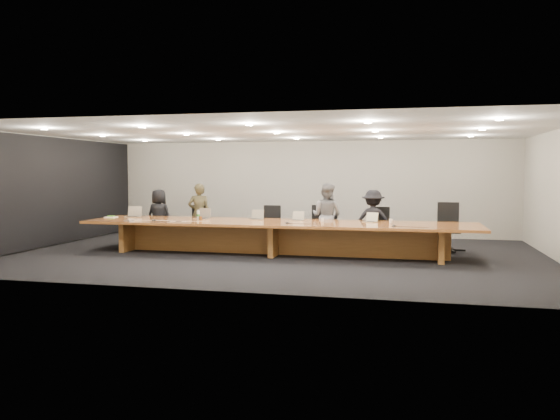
% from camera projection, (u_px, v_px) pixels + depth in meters
% --- Properties ---
extents(ground, '(12.00, 12.00, 0.00)m').
position_uv_depth(ground, '(277.00, 254.00, 12.54)').
color(ground, black).
rests_on(ground, ground).
extents(back_wall, '(12.00, 0.02, 2.80)m').
position_uv_depth(back_wall, '(308.00, 188.00, 16.32)').
color(back_wall, beige).
rests_on(back_wall, ground).
extents(left_wall_panel, '(0.08, 7.84, 2.74)m').
position_uv_depth(left_wall_panel, '(49.00, 192.00, 13.80)').
color(left_wall_panel, black).
rests_on(left_wall_panel, ground).
extents(conference_table, '(9.00, 1.80, 0.75)m').
position_uv_depth(conference_table, '(277.00, 232.00, 12.50)').
color(conference_table, brown).
rests_on(conference_table, ground).
extents(chair_far_left, '(0.64, 0.64, 1.00)m').
position_uv_depth(chair_far_left, '(156.00, 224.00, 14.58)').
color(chair_far_left, black).
rests_on(chair_far_left, ground).
extents(chair_left, '(0.63, 0.63, 1.03)m').
position_uv_depth(chair_left, '(195.00, 224.00, 14.33)').
color(chair_left, black).
rests_on(chair_left, ground).
extents(chair_mid_left, '(0.54, 0.54, 1.06)m').
position_uv_depth(chair_mid_left, '(270.00, 226.00, 13.86)').
color(chair_mid_left, black).
rests_on(chair_mid_left, ground).
extents(chair_mid_right, '(0.63, 0.63, 1.09)m').
position_uv_depth(chair_mid_right, '(318.00, 226.00, 13.47)').
color(chair_mid_right, black).
rests_on(chair_mid_right, ground).
extents(chair_right, '(0.65, 0.65, 1.06)m').
position_uv_depth(chair_right, '(382.00, 228.00, 13.19)').
color(chair_right, black).
rests_on(chair_right, ground).
extents(chair_far_right, '(0.61, 0.61, 1.19)m').
position_uv_depth(chair_far_right, '(449.00, 227.00, 12.91)').
color(chair_far_right, black).
rests_on(chair_far_right, ground).
extents(person_a, '(0.73, 0.51, 1.43)m').
position_uv_depth(person_a, '(159.00, 216.00, 14.50)').
color(person_a, black).
rests_on(person_a, ground).
extents(person_b, '(0.68, 0.55, 1.59)m').
position_uv_depth(person_b, '(199.00, 214.00, 14.26)').
color(person_b, '#332E1B').
rests_on(person_b, ground).
extents(person_c, '(0.93, 0.82, 1.61)m').
position_uv_depth(person_c, '(327.00, 216.00, 13.38)').
color(person_c, slate).
rests_on(person_c, ground).
extents(person_d, '(0.96, 0.57, 1.46)m').
position_uv_depth(person_d, '(373.00, 220.00, 13.14)').
color(person_d, black).
rests_on(person_d, ground).
extents(laptop_a, '(0.39, 0.30, 0.28)m').
position_uv_depth(laptop_a, '(133.00, 212.00, 13.77)').
color(laptop_a, tan).
rests_on(laptop_a, conference_table).
extents(laptop_b, '(0.40, 0.34, 0.27)m').
position_uv_depth(laptop_b, '(202.00, 213.00, 13.22)').
color(laptop_b, tan).
rests_on(laptop_b, conference_table).
extents(laptop_c, '(0.36, 0.29, 0.25)m').
position_uv_depth(laptop_c, '(256.00, 215.00, 13.02)').
color(laptop_c, tan).
rests_on(laptop_c, conference_table).
extents(laptop_d, '(0.33, 0.27, 0.23)m').
position_uv_depth(laptop_d, '(297.00, 216.00, 12.75)').
color(laptop_d, '#C3B395').
rests_on(laptop_d, conference_table).
extents(laptop_e, '(0.35, 0.31, 0.23)m').
position_uv_depth(laptop_e, '(370.00, 217.00, 12.38)').
color(laptop_e, '#C2B794').
rests_on(laptop_e, conference_table).
extents(water_bottle, '(0.09, 0.09, 0.22)m').
position_uv_depth(water_bottle, '(198.00, 215.00, 12.98)').
color(water_bottle, silver).
rests_on(water_bottle, conference_table).
extents(amber_mug, '(0.10, 0.10, 0.09)m').
position_uv_depth(amber_mug, '(200.00, 218.00, 12.93)').
color(amber_mug, brown).
rests_on(amber_mug, conference_table).
extents(paper_cup_near, '(0.08, 0.08, 0.08)m').
position_uv_depth(paper_cup_near, '(323.00, 220.00, 12.52)').
color(paper_cup_near, white).
rests_on(paper_cup_near, conference_table).
extents(paper_cup_far, '(0.09, 0.09, 0.09)m').
position_uv_depth(paper_cup_far, '(391.00, 221.00, 12.13)').
color(paper_cup_far, white).
rests_on(paper_cup_far, conference_table).
extents(notepad, '(0.28, 0.22, 0.02)m').
position_uv_depth(notepad, '(111.00, 217.00, 13.67)').
color(notepad, white).
rests_on(notepad, conference_table).
extents(lime_gadget, '(0.17, 0.10, 0.03)m').
position_uv_depth(lime_gadget, '(111.00, 216.00, 13.69)').
color(lime_gadget, '#5AAC2D').
rests_on(lime_gadget, notepad).
extents(av_box, '(0.23, 0.19, 0.03)m').
position_uv_depth(av_box, '(129.00, 221.00, 12.60)').
color(av_box, silver).
rests_on(av_box, conference_table).
extents(mic_left, '(0.17, 0.17, 0.03)m').
position_uv_depth(mic_left, '(154.00, 220.00, 12.73)').
color(mic_left, black).
rests_on(mic_left, conference_table).
extents(mic_center, '(0.14, 0.14, 0.03)m').
position_uv_depth(mic_center, '(287.00, 223.00, 12.10)').
color(mic_center, black).
rests_on(mic_center, conference_table).
extents(mic_right, '(0.15, 0.15, 0.03)m').
position_uv_depth(mic_right, '(394.00, 226.00, 11.42)').
color(mic_right, black).
rests_on(mic_right, conference_table).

